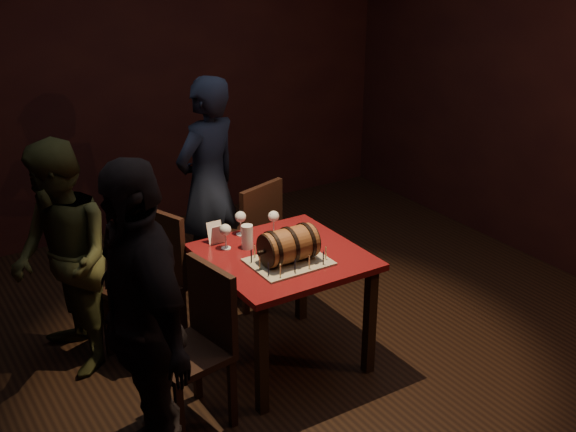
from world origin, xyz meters
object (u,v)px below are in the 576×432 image
(wine_glass_right, at_px, (274,217))
(person_left_rear, at_px, (62,260))
(chair_back, at_px, (252,236))
(chair_left_rear, at_px, (152,276))
(chair_left_front, at_px, (198,338))
(person_back, at_px, (208,185))
(person_left_front, at_px, (141,324))
(pub_table, at_px, (283,270))
(barrel_cake, at_px, (289,245))
(wine_glass_mid, at_px, (240,218))
(pint_of_ale, at_px, (247,237))
(wine_glass_left, at_px, (225,231))

(wine_glass_right, relative_size, person_left_rear, 0.11)
(chair_back, relative_size, chair_left_rear, 1.00)
(chair_left_front, xyz_separation_m, person_back, (0.78, 1.43, 0.28))
(chair_left_rear, xyz_separation_m, chair_left_front, (-0.07, -0.82, 0.00))
(person_left_rear, height_order, person_left_front, person_left_front)
(pub_table, bearing_deg, barrel_cake, -107.62)
(barrel_cake, relative_size, chair_left_rear, 0.40)
(chair_left_front, bearing_deg, wine_glass_right, 33.26)
(wine_glass_mid, relative_size, pint_of_ale, 1.07)
(pub_table, xyz_separation_m, person_left_rear, (-1.14, 0.67, 0.09))
(chair_back, xyz_separation_m, person_left_front, (-1.28, -1.21, 0.31))
(chair_left_front, bearing_deg, barrel_cake, 10.80)
(pint_of_ale, xyz_separation_m, person_left_rear, (-1.00, 0.48, -0.09))
(wine_glass_left, xyz_separation_m, chair_left_rear, (-0.37, 0.33, -0.35))
(chair_left_front, distance_m, person_back, 1.65)
(pub_table, bearing_deg, chair_back, 74.69)
(person_left_rear, bearing_deg, barrel_cake, 51.83)
(pub_table, bearing_deg, wine_glass_left, 135.78)
(person_left_front, bearing_deg, barrel_cake, 108.76)
(wine_glass_mid, distance_m, person_left_rear, 1.11)
(chair_left_front, bearing_deg, chair_left_rear, 85.38)
(chair_left_rear, relative_size, person_left_rear, 0.64)
(barrel_cake, height_order, chair_left_rear, barrel_cake)
(pub_table, xyz_separation_m, chair_back, (0.21, 0.77, -0.12))
(person_left_front, bearing_deg, person_back, 145.96)
(chair_back, xyz_separation_m, person_back, (-0.12, 0.41, 0.28))
(chair_left_front, distance_m, person_left_front, 0.53)
(wine_glass_mid, height_order, pint_of_ale, wine_glass_mid)
(pub_table, distance_m, chair_back, 0.81)
(pub_table, relative_size, wine_glass_right, 5.59)
(pint_of_ale, height_order, person_back, person_back)
(wine_glass_left, height_order, person_back, person_back)
(wine_glass_mid, height_order, person_back, person_back)
(wine_glass_right, height_order, person_back, person_back)
(pint_of_ale, bearing_deg, wine_glass_mid, 72.70)
(wine_glass_left, xyz_separation_m, person_back, (0.34, 0.93, -0.06))
(barrel_cake, height_order, wine_glass_left, barrel_cake)
(chair_back, bearing_deg, chair_left_front, -131.71)
(pint_of_ale, relative_size, person_left_front, 0.09)
(wine_glass_left, relative_size, chair_back, 0.17)
(pub_table, height_order, wine_glass_mid, wine_glass_mid)
(chair_back, distance_m, person_left_front, 1.79)
(wine_glass_right, bearing_deg, barrel_cake, -109.06)
(barrel_cake, distance_m, chair_left_rear, 0.97)
(pub_table, relative_size, chair_left_front, 0.97)
(wine_glass_right, relative_size, person_back, 0.10)
(pint_of_ale, bearing_deg, person_back, 77.07)
(wine_glass_mid, xyz_separation_m, chair_left_rear, (-0.54, 0.20, -0.34))
(wine_glass_mid, xyz_separation_m, person_left_front, (-0.99, -0.82, -0.03))
(wine_glass_right, relative_size, chair_left_rear, 0.17)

